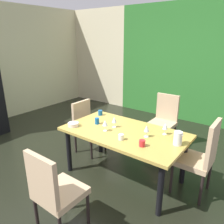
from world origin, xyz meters
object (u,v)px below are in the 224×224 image
Objects in this scene: wine_glass_east at (147,129)px; cup_front at (121,137)px; serving_bowl_near_window at (73,124)px; pitcher_corner at (178,138)px; chair_head_near at (54,190)px; wine_glass_rear at (114,120)px; cup_north at (97,121)px; cup_center at (100,113)px; wine_glass_near_shelf at (165,126)px; chair_head_far at (164,119)px; chair_left_far at (87,124)px; cup_west at (142,143)px; chair_right_far at (201,155)px; wine_glass_left at (105,123)px; dining_table at (124,137)px.

wine_glass_east is 0.35m from cup_front.
pitcher_corner is (1.44, 0.35, 0.06)m from serving_bowl_near_window.
chair_head_near is 1.33m from wine_glass_rear.
cup_north is 1.13× the size of cup_center.
wine_glass_near_shelf reaches higher than cup_front.
pitcher_corner is at bearing 4.28° from wine_glass_east.
wine_glass_east is at bearing 103.10° from chair_head_far.
chair_left_far is 5.27× the size of pitcher_corner.
wine_glass_rear reaches higher than cup_west.
chair_head_near reaches higher than cup_west.
cup_north is 1.26× the size of cup_front.
wine_glass_near_shelf is (0.16, 0.21, 0.00)m from wine_glass_east.
chair_head_near is 1.81m from chair_right_far.
cup_north is (-0.28, -0.05, -0.07)m from wine_glass_rear.
chair_left_far is 11.04× the size of cup_center.
cup_front is at bearing 92.71° from chair_head_far.
chair_left_far reaches higher than cup_front.
wine_glass_near_shelf reaches higher than cup_west.
wine_glass_left is at bearing -162.37° from wine_glass_east.
pitcher_corner is at bearing 12.08° from wine_glass_left.
chair_right_far reaches higher than chair_head_near.
wine_glass_east reaches higher than dining_table.
cup_center is (-0.50, 0.28, -0.07)m from wine_glass_rear.
chair_head_far reaches higher than cup_north.
wine_glass_near_shelf is (1.47, -0.03, 0.33)m from chair_left_far.
wine_glass_near_shelf is 1.31m from serving_bowl_near_window.
wine_glass_near_shelf is at bearing 93.70° from chair_right_far.
chair_head_far is at bearing 134.08° from chair_left_far.
wine_glass_near_shelf is at bearing 52.87° from wine_glass_east.
chair_head_far reaches higher than cup_center.
wine_glass_rear is at bearing -163.38° from wine_glass_near_shelf.
cup_north is (-0.48, -0.02, 0.13)m from dining_table.
chair_head_near is at bearing 147.35° from chair_right_far.
cup_north is at bearing -177.13° from wine_glass_east.
cup_center is (-1.67, 0.04, 0.21)m from chair_right_far.
chair_head_far is 1.56m from cup_west.
wine_glass_east is 2.03× the size of cup_west.
chair_head_far is 6.09× the size of wine_glass_rear.
wine_glass_left is 0.81m from wine_glass_near_shelf.
wine_glass_east is at bearing 3.76° from dining_table.
wine_glass_near_shelf is 2.20× the size of cup_front.
pitcher_corner is at bearing 13.76° from serving_bowl_near_window.
chair_head_far is 1.28m from wine_glass_rear.
chair_head_near reaches higher than wine_glass_left.
wine_glass_east is (-0.65, -0.25, 0.28)m from chair_right_far.
dining_table is at bearing 115.32° from cup_front.
cup_north is at bearing 52.00° from serving_bowl_near_window.
serving_bowl_near_window is 0.91× the size of pitcher_corner.
wine_glass_rear reaches higher than serving_bowl_near_window.
wine_glass_left is (-0.22, -0.15, 0.20)m from dining_table.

